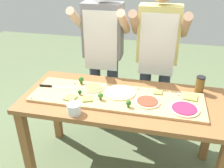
% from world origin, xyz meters
% --- Properties ---
extents(ground_plane, '(8.00, 8.00, 0.00)m').
position_xyz_m(ground_plane, '(0.00, 0.00, 0.00)').
color(ground_plane, '#60704C').
extents(prep_table, '(1.70, 0.74, 0.79)m').
position_xyz_m(prep_table, '(0.00, 0.00, 0.68)').
color(prep_table, brown).
rests_on(prep_table, ground).
extents(cutting_board, '(1.43, 0.41, 0.02)m').
position_xyz_m(cutting_board, '(-0.06, -0.02, 0.81)').
color(cutting_board, tan).
rests_on(cutting_board, prep_table).
extents(chefs_knife, '(0.33, 0.05, 0.02)m').
position_xyz_m(chefs_knife, '(-0.64, 0.02, 0.82)').
color(chefs_knife, '#B7BABF').
rests_on(chefs_knife, cutting_board).
extents(pizza_whole_beet_magenta, '(0.23, 0.23, 0.02)m').
position_xyz_m(pizza_whole_beet_magenta, '(0.49, -0.09, 0.82)').
color(pizza_whole_beet_magenta, beige).
rests_on(pizza_whole_beet_magenta, cutting_board).
extents(pizza_whole_white_garlic, '(0.26, 0.26, 0.02)m').
position_xyz_m(pizza_whole_white_garlic, '(-0.04, 0.04, 0.82)').
color(pizza_whole_white_garlic, beige).
rests_on(pizza_whole_white_garlic, cutting_board).
extents(pizza_whole_tomato_red, '(0.21, 0.21, 0.02)m').
position_xyz_m(pizza_whole_tomato_red, '(0.20, -0.05, 0.82)').
color(pizza_whole_tomato_red, beige).
rests_on(pizza_whole_tomato_red, cutting_board).
extents(pizza_whole_pesto_green, '(0.19, 0.19, 0.02)m').
position_xyz_m(pizza_whole_pesto_green, '(-0.28, 0.08, 0.82)').
color(pizza_whole_pesto_green, beige).
rests_on(pizza_whole_pesto_green, cutting_board).
extents(pizza_slice_far_left, '(0.10, 0.10, 0.01)m').
position_xyz_m(pizza_slice_far_left, '(-0.28, -0.12, 0.82)').
color(pizza_slice_far_left, '#899E4C').
rests_on(pizza_slice_far_left, cutting_board).
extents(pizza_slice_far_right, '(0.13, 0.13, 0.01)m').
position_xyz_m(pizza_slice_far_right, '(0.54, 0.10, 0.82)').
color(pizza_slice_far_right, '#899E4C').
rests_on(pizza_slice_far_right, cutting_board).
extents(pizza_slice_center, '(0.11, 0.11, 0.01)m').
position_xyz_m(pizza_slice_center, '(-0.42, -0.13, 0.82)').
color(pizza_slice_center, '#899E4C').
rests_on(pizza_slice_center, cutting_board).
extents(pizza_slice_near_right, '(0.07, 0.07, 0.01)m').
position_xyz_m(pizza_slice_near_right, '(0.28, 0.12, 0.82)').
color(pizza_slice_near_right, '#899E4C').
rests_on(pizza_slice_near_right, cutting_board).
extents(broccoli_floret_front_left, '(0.05, 0.05, 0.06)m').
position_xyz_m(broccoli_floret_front_left, '(-0.17, -0.09, 0.85)').
color(broccoli_floret_front_left, '#487A23').
rests_on(broccoli_floret_front_left, cutting_board).
extents(broccoli_floret_center_right, '(0.04, 0.04, 0.06)m').
position_xyz_m(broccoli_floret_center_right, '(0.07, -0.15, 0.85)').
color(broccoli_floret_center_right, '#366618').
rests_on(broccoli_floret_center_right, cutting_board).
extents(broccoli_floret_front_mid, '(0.03, 0.03, 0.04)m').
position_xyz_m(broccoli_floret_front_mid, '(-0.36, -0.06, 0.84)').
color(broccoli_floret_front_mid, '#2C5915').
rests_on(broccoli_floret_front_mid, cutting_board).
extents(broccoli_floret_back_mid, '(0.05, 0.05, 0.07)m').
position_xyz_m(broccoli_floret_back_mid, '(-0.41, 0.13, 0.86)').
color(broccoli_floret_back_mid, '#366618').
rests_on(broccoli_floret_back_mid, cutting_board).
extents(cheese_crumble_a, '(0.02, 0.02, 0.01)m').
position_xyz_m(cheese_crumble_a, '(-0.73, -0.20, 0.82)').
color(cheese_crumble_a, silver).
rests_on(cheese_crumble_a, cutting_board).
extents(cheese_crumble_b, '(0.02, 0.02, 0.02)m').
position_xyz_m(cheese_crumble_b, '(0.10, 0.15, 0.82)').
color(cheese_crumble_b, silver).
rests_on(cheese_crumble_b, cutting_board).
extents(cheese_crumble_c, '(0.02, 0.02, 0.01)m').
position_xyz_m(cheese_crumble_c, '(-0.45, 0.05, 0.82)').
color(cheese_crumble_c, white).
rests_on(cheese_crumble_c, cutting_board).
extents(cheese_crumble_d, '(0.02, 0.02, 0.02)m').
position_xyz_m(cheese_crumble_d, '(-0.19, -0.02, 0.82)').
color(cheese_crumble_d, white).
rests_on(cheese_crumble_d, cutting_board).
extents(cheese_crumble_e, '(0.02, 0.02, 0.01)m').
position_xyz_m(cheese_crumble_e, '(-0.47, 0.13, 0.82)').
color(cheese_crumble_e, silver).
rests_on(cheese_crumble_e, cutting_board).
extents(cheese_crumble_f, '(0.02, 0.02, 0.02)m').
position_xyz_m(cheese_crumble_f, '(0.45, 0.11, 0.83)').
color(cheese_crumble_f, white).
rests_on(cheese_crumble_f, cutting_board).
extents(flour_cup, '(0.11, 0.11, 0.08)m').
position_xyz_m(flour_cup, '(-0.32, -0.29, 0.83)').
color(flour_cup, white).
rests_on(flour_cup, prep_table).
extents(sauce_jar, '(0.08, 0.08, 0.15)m').
position_xyz_m(sauce_jar, '(0.62, 0.24, 0.87)').
color(sauce_jar, brown).
rests_on(sauce_jar, prep_table).
extents(cook_left, '(0.54, 0.39, 1.67)m').
position_xyz_m(cook_left, '(-0.33, 0.63, 1.00)').
color(cook_left, '#333847').
rests_on(cook_left, ground).
extents(cook_right, '(0.54, 0.39, 1.67)m').
position_xyz_m(cook_right, '(0.23, 0.63, 1.00)').
color(cook_right, '#333847').
rests_on(cook_right, ground).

